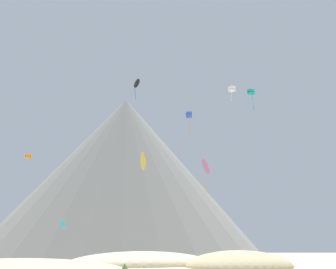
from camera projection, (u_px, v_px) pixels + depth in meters
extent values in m
ellipsoid|color=#C6B284|center=(239.00, 267.00, 49.03)|extent=(17.23, 20.95, 4.02)
ellipsoid|color=beige|center=(142.00, 266.00, 52.95)|extent=(24.73, 20.51, 3.74)
cone|color=#477238|center=(259.00, 264.00, 44.85)|extent=(3.44, 3.44, 1.06)
cone|color=#568442|center=(125.00, 269.00, 34.87)|extent=(1.25, 1.25, 0.94)
cone|color=gray|center=(124.00, 174.00, 112.12)|extent=(106.56, 106.56, 45.37)
cone|color=gray|center=(119.00, 190.00, 109.28)|extent=(42.95, 42.95, 35.56)
cube|color=blue|center=(189.00, 116.00, 87.54)|extent=(1.49, 1.55, 0.78)
cube|color=blue|center=(189.00, 113.00, 87.73)|extent=(1.49, 1.55, 0.78)
cylinder|color=orange|center=(190.00, 126.00, 86.91)|extent=(0.47, 0.22, 3.97)
cube|color=#5138B2|center=(129.00, 230.00, 87.24)|extent=(1.58, 1.59, 0.77)
cube|color=#5138B2|center=(129.00, 227.00, 87.44)|extent=(1.58, 1.59, 0.77)
cylinder|color=#E5668C|center=(129.00, 236.00, 86.87)|extent=(0.38, 0.37, 2.16)
cube|color=white|center=(232.00, 90.00, 87.95)|extent=(1.79, 1.79, 0.72)
cube|color=white|center=(232.00, 88.00, 88.12)|extent=(1.79, 1.79, 0.72)
cylinder|color=white|center=(231.00, 96.00, 87.57)|extent=(0.13, 0.27, 2.12)
cone|color=gold|center=(144.00, 161.00, 53.98)|extent=(1.33, 2.63, 2.58)
cube|color=teal|center=(251.00, 93.00, 78.53)|extent=(1.45, 1.48, 0.67)
cube|color=teal|center=(251.00, 91.00, 78.69)|extent=(1.45, 1.48, 0.67)
cylinder|color=teal|center=(253.00, 102.00, 77.99)|extent=(0.43, 0.44, 3.42)
cube|color=#33BCDB|center=(63.00, 224.00, 65.38)|extent=(0.72, 1.15, 1.30)
cube|color=orange|center=(28.00, 157.00, 70.25)|extent=(1.11, 1.11, 0.41)
cube|color=orange|center=(28.00, 155.00, 70.35)|extent=(1.11, 1.11, 0.41)
cone|color=black|center=(136.00, 83.00, 66.03)|extent=(1.37, 1.60, 1.68)
cylinder|color=blue|center=(135.00, 93.00, 65.50)|extent=(0.32, 0.16, 2.10)
cone|color=#E5668C|center=(205.00, 166.00, 58.60)|extent=(2.05, 2.65, 2.49)
cylinder|color=orange|center=(205.00, 184.00, 57.86)|extent=(0.48, 0.30, 2.70)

